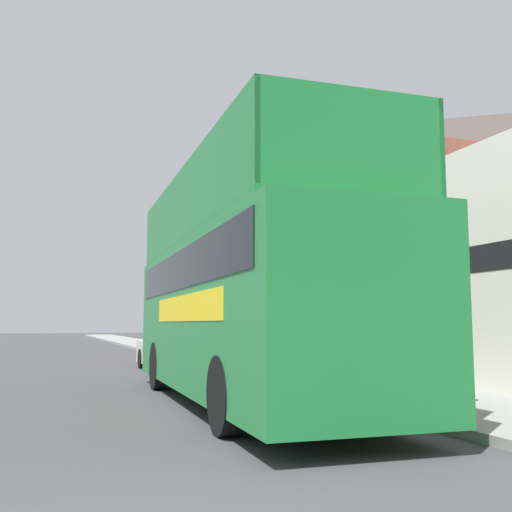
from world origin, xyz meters
name	(u,v)px	position (x,y,z in m)	size (l,w,h in m)	color
ground_plane	(47,363)	(0.00, 21.00, 0.00)	(144.00, 144.00, 0.00)	#3D3D3F
sidewalk	(233,362)	(6.46, 18.00, 0.07)	(3.12, 108.00, 0.14)	gray
brick_terrace_rear	(363,242)	(11.02, 16.24, 4.52)	(6.00, 16.00, 9.04)	brown
tour_bus	(243,301)	(3.29, 7.41, 1.92)	(2.86, 9.90, 4.33)	#1E7A38
parked_car_ahead_of_bus	(174,349)	(3.78, 15.75, 0.68)	(1.84, 4.00, 1.45)	silver
lamp_post_nearest	(380,210)	(5.31, 5.77, 3.50)	(0.35, 0.35, 4.89)	black
lamp_post_second	(229,266)	(5.41, 15.14, 3.35)	(0.35, 0.35, 4.65)	black
litter_bin	(456,372)	(6.44, 5.30, 0.66)	(0.48, 0.48, 0.97)	black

